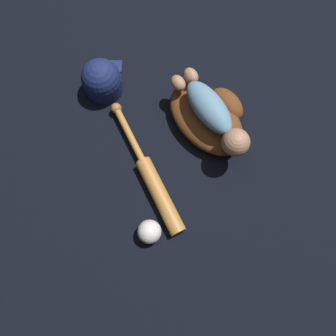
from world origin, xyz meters
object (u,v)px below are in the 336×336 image
at_px(baseball_bat, 153,181).
at_px(baseball_cap, 102,80).
at_px(baby_figure, 214,114).
at_px(baseball_glove, 210,117).
at_px(baseball, 149,232).

relative_size(baseball_bat, baseball_cap, 2.49).
bearing_deg(baby_figure, baseball_bat, -61.15).
xyz_separation_m(baseball_glove, baseball_cap, (-0.25, -0.34, 0.02)).
bearing_deg(baby_figure, baseball, -45.68).
xyz_separation_m(baseball_glove, baseball, (0.34, -0.32, -0.00)).
bearing_deg(baseball_glove, baseball, -43.56).
height_order(baseball, baseball_cap, baseball_cap).
distance_m(baseball_glove, baseball, 0.46).
xyz_separation_m(baseball_glove, baseball_bat, (0.17, -0.26, -0.02)).
xyz_separation_m(baseball_glove, baby_figure, (0.03, -0.01, 0.09)).
height_order(baby_figure, baseball_bat, baby_figure).
distance_m(baby_figure, baseball, 0.45).
distance_m(baseball_glove, baby_figure, 0.09).
bearing_deg(baseball_bat, baseball_cap, -169.12).
bearing_deg(baseball_bat, baseball, -19.11).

